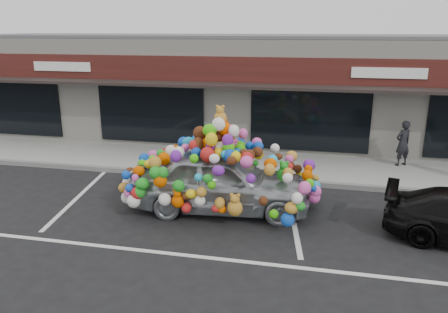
# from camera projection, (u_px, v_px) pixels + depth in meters

# --- Properties ---
(ground) EXTENTS (90.00, 90.00, 0.00)m
(ground) POSITION_uv_depth(u_px,v_px,m) (185.00, 210.00, 11.45)
(ground) COLOR black
(ground) RESTS_ON ground
(shop_building) EXTENTS (24.00, 7.20, 4.31)m
(shop_building) POSITION_uv_depth(u_px,v_px,m) (241.00, 86.00, 18.75)
(shop_building) COLOR silver
(shop_building) RESTS_ON ground
(sidewalk) EXTENTS (26.00, 3.00, 0.15)m
(sidewalk) POSITION_uv_depth(u_px,v_px,m) (218.00, 163.00, 15.18)
(sidewalk) COLOR #999993
(sidewalk) RESTS_ON ground
(kerb) EXTENTS (26.00, 0.18, 0.16)m
(kerb) POSITION_uv_depth(u_px,v_px,m) (208.00, 176.00, 13.78)
(kerb) COLOR slate
(kerb) RESTS_ON ground
(parking_stripe_left) EXTENTS (0.73, 4.37, 0.01)m
(parking_stripe_left) POSITION_uv_depth(u_px,v_px,m) (78.00, 197.00, 12.29)
(parking_stripe_left) COLOR silver
(parking_stripe_left) RESTS_ON ground
(parking_stripe_mid) EXTENTS (0.73, 4.37, 0.01)m
(parking_stripe_mid) POSITION_uv_depth(u_px,v_px,m) (293.00, 216.00, 11.07)
(parking_stripe_mid) COLOR silver
(parking_stripe_mid) RESTS_ON ground
(lane_line) EXTENTS (14.00, 0.12, 0.01)m
(lane_line) POSITION_uv_depth(u_px,v_px,m) (245.00, 262.00, 8.89)
(lane_line) COLOR silver
(lane_line) RESTS_ON ground
(toy_car) EXTENTS (3.32, 5.07, 2.86)m
(toy_car) POSITION_uv_depth(u_px,v_px,m) (221.00, 174.00, 11.21)
(toy_car) COLOR silver
(toy_car) RESTS_ON ground
(pedestrian_a) EXTENTS (0.67, 0.61, 1.53)m
(pedestrian_a) POSITION_uv_depth(u_px,v_px,m) (403.00, 143.00, 14.44)
(pedestrian_a) COLOR black
(pedestrian_a) RESTS_ON sidewalk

